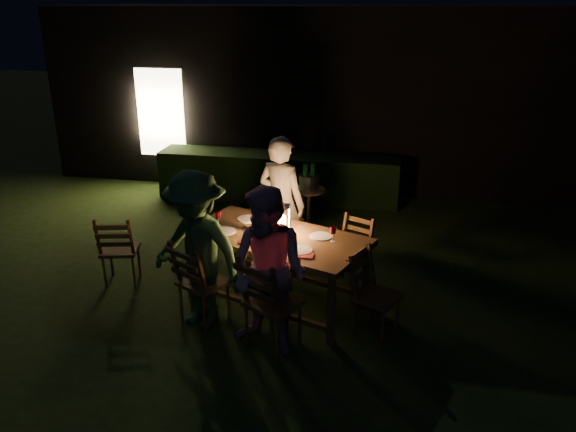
% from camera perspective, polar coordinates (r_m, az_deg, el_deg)
% --- Properties ---
extents(garden_envelope, '(40.00, 40.00, 3.20)m').
position_cam_1_polar(garden_envelope, '(11.88, 3.76, 12.75)').
color(garden_envelope, black).
rests_on(garden_envelope, ground).
extents(dining_table, '(2.26, 1.67, 0.85)m').
position_cam_1_polar(dining_table, '(6.32, -1.22, -2.65)').
color(dining_table, '#4C2F19').
rests_on(dining_table, ground).
extents(chair_near_left, '(0.63, 0.64, 1.02)m').
position_cam_1_polar(chair_near_left, '(6.22, -8.65, -8.02)').
color(chair_near_left, '#4C2F19').
rests_on(chair_near_left, ground).
extents(chair_near_right, '(0.66, 0.68, 1.08)m').
position_cam_1_polar(chair_near_right, '(5.73, -1.65, -10.28)').
color(chair_near_right, '#4C2F19').
rests_on(chair_near_right, ground).
extents(chair_far_left, '(0.61, 0.63, 1.01)m').
position_cam_1_polar(chair_far_left, '(7.32, -0.84, -3.09)').
color(chair_far_left, '#4C2F19').
rests_on(chair_far_left, ground).
extents(chair_far_right, '(0.56, 0.57, 0.91)m').
position_cam_1_polar(chair_far_right, '(6.89, 6.20, -5.12)').
color(chair_far_right, '#4C2F19').
rests_on(chair_far_right, ground).
extents(chair_end, '(0.59, 0.57, 0.94)m').
position_cam_1_polar(chair_end, '(6.03, 8.82, -9.28)').
color(chair_end, '#4C2F19').
rests_on(chair_end, ground).
extents(chair_spare, '(0.52, 0.55, 0.96)m').
position_cam_1_polar(chair_spare, '(7.24, -16.60, -4.44)').
color(chair_spare, '#4C2F19').
rests_on(chair_spare, ground).
extents(person_house_side, '(0.75, 0.62, 1.76)m').
position_cam_1_polar(person_house_side, '(7.14, -0.66, 1.26)').
color(person_house_side, beige).
rests_on(person_house_side, ground).
extents(person_opp_right, '(1.01, 0.90, 1.71)m').
position_cam_1_polar(person_opp_right, '(5.44, -1.96, -5.76)').
color(person_opp_right, '#B97F98').
rests_on(person_opp_right, ground).
extents(person_opp_left, '(1.27, 1.00, 1.73)m').
position_cam_1_polar(person_opp_left, '(5.93, -9.22, -3.50)').
color(person_opp_left, '#2D5A2E').
rests_on(person_opp_left, ground).
extents(lantern, '(0.16, 0.16, 0.35)m').
position_cam_1_polar(lantern, '(6.24, -0.60, -0.57)').
color(lantern, white).
rests_on(lantern, dining_table).
extents(plate_far_left, '(0.25, 0.25, 0.01)m').
position_cam_1_polar(plate_far_left, '(6.74, -4.12, -0.30)').
color(plate_far_left, white).
rests_on(plate_far_left, dining_table).
extents(plate_near_left, '(0.25, 0.25, 0.01)m').
position_cam_1_polar(plate_near_left, '(6.42, -6.42, -1.52)').
color(plate_near_left, white).
rests_on(plate_near_left, dining_table).
extents(plate_far_right, '(0.25, 0.25, 0.01)m').
position_cam_1_polar(plate_far_right, '(6.24, 3.35, -2.07)').
color(plate_far_right, white).
rests_on(plate_far_right, dining_table).
extents(plate_near_right, '(0.25, 0.25, 0.01)m').
position_cam_1_polar(plate_near_right, '(5.89, 1.29, -3.51)').
color(plate_near_right, white).
rests_on(plate_near_right, dining_table).
extents(wineglass_a, '(0.06, 0.06, 0.18)m').
position_cam_1_polar(wineglass_a, '(6.62, -2.08, 0.09)').
color(wineglass_a, '#59070F').
rests_on(wineglass_a, dining_table).
extents(wineglass_b, '(0.06, 0.06, 0.18)m').
position_cam_1_polar(wineglass_b, '(6.56, -7.08, -0.28)').
color(wineglass_b, '#59070F').
rests_on(wineglass_b, dining_table).
extents(wineglass_c, '(0.06, 0.06, 0.18)m').
position_cam_1_polar(wineglass_c, '(5.88, -0.26, -2.69)').
color(wineglass_c, '#59070F').
rests_on(wineglass_c, dining_table).
extents(wineglass_d, '(0.06, 0.06, 0.18)m').
position_cam_1_polar(wineglass_d, '(6.11, 4.58, -1.84)').
color(wineglass_d, '#59070F').
rests_on(wineglass_d, dining_table).
extents(wineglass_e, '(0.06, 0.06, 0.18)m').
position_cam_1_polar(wineglass_e, '(6.07, -3.56, -1.94)').
color(wineglass_e, silver).
rests_on(wineglass_e, dining_table).
extents(bottle_table, '(0.07, 0.07, 0.28)m').
position_cam_1_polar(bottle_table, '(6.36, -3.12, -0.33)').
color(bottle_table, '#0F471E').
rests_on(bottle_table, dining_table).
extents(napkin_left, '(0.18, 0.14, 0.01)m').
position_cam_1_polar(napkin_left, '(6.12, -4.04, -2.61)').
color(napkin_left, red).
rests_on(napkin_left, dining_table).
extents(napkin_right, '(0.18, 0.14, 0.01)m').
position_cam_1_polar(napkin_right, '(5.79, 1.73, -4.03)').
color(napkin_right, red).
rests_on(napkin_right, dining_table).
extents(phone, '(0.14, 0.07, 0.01)m').
position_cam_1_polar(phone, '(6.40, -7.35, -1.65)').
color(phone, black).
rests_on(phone, dining_table).
extents(side_table, '(0.49, 0.49, 0.66)m').
position_cam_1_polar(side_table, '(8.44, 2.14, 2.26)').
color(side_table, olive).
rests_on(side_table, ground).
extents(ice_bucket, '(0.30, 0.30, 0.22)m').
position_cam_1_polar(ice_bucket, '(8.38, 2.16, 3.48)').
color(ice_bucket, '#A5A8AD').
rests_on(ice_bucket, side_table).
extents(bottle_bucket_a, '(0.07, 0.07, 0.32)m').
position_cam_1_polar(bottle_bucket_a, '(8.34, 1.78, 3.74)').
color(bottle_bucket_a, '#0F471E').
rests_on(bottle_bucket_a, side_table).
extents(bottle_bucket_b, '(0.07, 0.07, 0.32)m').
position_cam_1_polar(bottle_bucket_b, '(8.40, 2.54, 3.86)').
color(bottle_bucket_b, '#0F471E').
rests_on(bottle_bucket_b, side_table).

